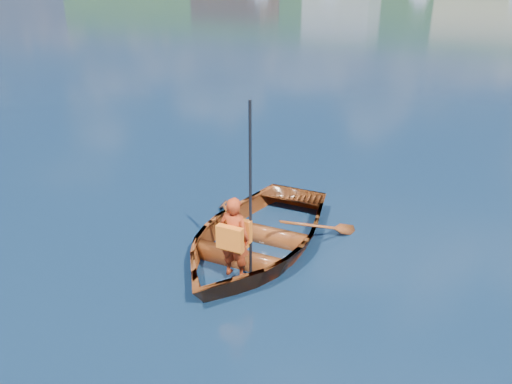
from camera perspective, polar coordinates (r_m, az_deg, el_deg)
name	(u,v)px	position (r m, az deg, el deg)	size (l,w,h in m)	color
ground	(301,299)	(6.26, 5.12, -12.08)	(600.00, 600.00, 0.00)	#152E41
rowboat	(255,235)	(7.20, -0.14, -4.97)	(2.49, 3.46, 0.71)	brown
child_paddler	(235,236)	(6.22, -2.45, -5.10)	(0.40, 0.34, 2.26)	#B63514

